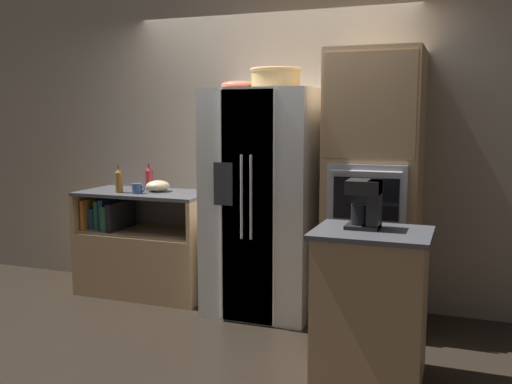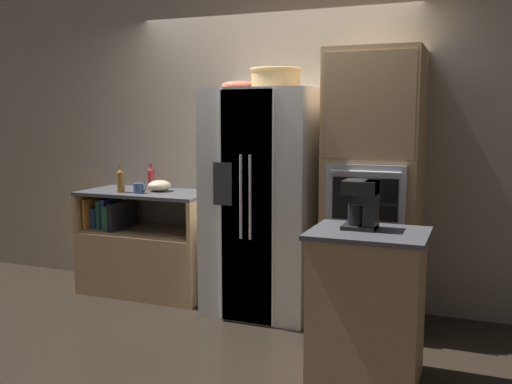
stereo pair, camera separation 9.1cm
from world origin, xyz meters
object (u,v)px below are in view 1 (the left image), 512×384
at_px(wall_oven, 373,189).
at_px(wicker_basket, 276,77).
at_px(refrigerator, 264,202).
at_px(bottle_tall, 149,178).
at_px(coffee_maker, 367,202).
at_px(bottle_short, 119,180).
at_px(mixing_bowl, 158,186).
at_px(fruit_bowl, 239,85).
at_px(mug, 137,188).

bearing_deg(wall_oven, wicker_basket, -172.47).
bearing_deg(refrigerator, bottle_tall, 169.97).
xyz_separation_m(bottle_tall, coffee_maker, (2.19, -1.10, 0.05)).
distance_m(bottle_short, coffee_maker, 2.48).
xyz_separation_m(bottle_tall, mixing_bowl, (0.14, -0.09, -0.06)).
bearing_deg(mixing_bowl, fruit_bowl, -8.83).
bearing_deg(wicker_basket, bottle_tall, 169.04).
height_order(mixing_bowl, coffee_maker, coffee_maker).
height_order(wicker_basket, coffee_maker, wicker_basket).
bearing_deg(wicker_basket, mug, -179.62).
xyz_separation_m(refrigerator, bottle_tall, (-1.20, 0.21, 0.13)).
xyz_separation_m(wicker_basket, fruit_bowl, (-0.33, 0.04, -0.05)).
relative_size(wicker_basket, mixing_bowl, 1.92).
height_order(mug, mixing_bowl, mixing_bowl).
bearing_deg(wicker_basket, wall_oven, 7.53).
xyz_separation_m(bottle_short, mug, (0.18, 0.01, -0.07)).
relative_size(refrigerator, coffee_maker, 6.12).
bearing_deg(bottle_tall, bottle_short, -118.52).
xyz_separation_m(refrigerator, mug, (-1.17, -0.05, 0.07)).
distance_m(refrigerator, wicker_basket, 1.01).
relative_size(wall_oven, coffee_maker, 7.05).
height_order(wicker_basket, fruit_bowl, wicker_basket).
distance_m(bottle_tall, bottle_short, 0.31).
distance_m(mug, coffee_maker, 2.31).
relative_size(fruit_bowl, mixing_bowl, 1.37).
relative_size(refrigerator, wicker_basket, 4.52).
bearing_deg(coffee_maker, bottle_short, 160.53).
bearing_deg(bottle_short, refrigerator, 2.44).
bearing_deg(fruit_bowl, bottle_tall, 167.51).
distance_m(wicker_basket, bottle_short, 1.70).
relative_size(refrigerator, wall_oven, 0.87).
height_order(wicker_basket, mug, wicker_basket).
height_order(bottle_tall, coffee_maker, coffee_maker).
height_order(fruit_bowl, bottle_short, fruit_bowl).
xyz_separation_m(mixing_bowl, coffee_maker, (2.05, -1.01, 0.10)).
xyz_separation_m(refrigerator, fruit_bowl, (-0.22, -0.01, 0.95)).
bearing_deg(wicker_basket, fruit_bowl, 173.71).
relative_size(refrigerator, fruit_bowl, 6.33).
bearing_deg(mug, wall_oven, 3.08).
bearing_deg(coffee_maker, mixing_bowl, 153.79).
relative_size(fruit_bowl, coffee_maker, 0.97).
bearing_deg(wall_oven, coffee_maker, -83.53).
relative_size(wicker_basket, coffee_maker, 1.36).
relative_size(bottle_short, mixing_bowl, 1.16).
relative_size(bottle_tall, mug, 1.93).
height_order(refrigerator, bottle_tall, refrigerator).
bearing_deg(fruit_bowl, wicker_basket, -6.29).
distance_m(refrigerator, coffee_maker, 1.34).
xyz_separation_m(wall_oven, wicker_basket, (-0.77, -0.10, 0.86)).
bearing_deg(wall_oven, mug, -176.92).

